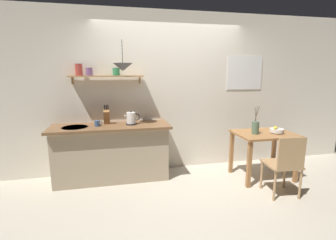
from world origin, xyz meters
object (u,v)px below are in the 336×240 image
at_px(knife_block, 107,116).
at_px(dining_table, 264,141).
at_px(coffee_mug_by_sink, 97,123).
at_px(fruit_bowl, 277,130).
at_px(dining_chair_near, 285,163).
at_px(twig_vase, 255,127).
at_px(electric_kettle, 131,118).
at_px(pendant_lamp, 123,67).

bearing_deg(knife_block, dining_table, -12.64).
bearing_deg(coffee_mug_by_sink, fruit_bowl, -9.34).
xyz_separation_m(dining_chair_near, twig_vase, (-0.10, 0.61, 0.36)).
distance_m(dining_chair_near, fruit_bowl, 0.71).
bearing_deg(fruit_bowl, dining_chair_near, -114.19).
bearing_deg(coffee_mug_by_sink, dining_chair_near, -22.50).
distance_m(dining_table, dining_chair_near, 0.65).
height_order(fruit_bowl, knife_block, knife_block).
bearing_deg(dining_chair_near, fruit_bowl, 65.81).
height_order(fruit_bowl, electric_kettle, electric_kettle).
bearing_deg(dining_table, dining_chair_near, -97.22).
distance_m(dining_table, knife_block, 2.54).
xyz_separation_m(dining_table, pendant_lamp, (-2.18, 0.35, 1.16)).
height_order(electric_kettle, knife_block, knife_block).
bearing_deg(dining_chair_near, electric_kettle, 151.86).
bearing_deg(dining_table, twig_vase, -172.53).
bearing_deg(twig_vase, knife_block, 165.81).
xyz_separation_m(twig_vase, electric_kettle, (-1.89, 0.45, 0.14)).
xyz_separation_m(knife_block, pendant_lamp, (0.27, -0.20, 0.76)).
distance_m(dining_table, coffee_mug_by_sink, 2.64).
relative_size(dining_table, twig_vase, 2.10).
bearing_deg(knife_block, pendant_lamp, -36.90).
bearing_deg(dining_chair_near, pendant_lamp, 154.93).
xyz_separation_m(twig_vase, knife_block, (-2.27, 0.57, 0.16)).
bearing_deg(twig_vase, fruit_bowl, -4.40).
relative_size(dining_table, fruit_bowl, 4.27).
distance_m(dining_chair_near, pendant_lamp, 2.65).
relative_size(fruit_bowl, twig_vase, 0.49).
distance_m(dining_table, twig_vase, 0.30).
distance_m(knife_block, pendant_lamp, 0.83).
height_order(fruit_bowl, pendant_lamp, pendant_lamp).
height_order(dining_chair_near, knife_block, knife_block).
relative_size(dining_chair_near, pendant_lamp, 1.96).
bearing_deg(dining_table, electric_kettle, 168.27).
distance_m(dining_chair_near, knife_block, 2.70).
distance_m(fruit_bowl, coffee_mug_by_sink, 2.81).
bearing_deg(fruit_bowl, knife_block, 167.13).
bearing_deg(pendant_lamp, twig_vase, -10.52).
bearing_deg(knife_block, dining_chair_near, -26.56).
xyz_separation_m(fruit_bowl, pendant_lamp, (-2.36, 0.40, 0.98)).
height_order(knife_block, coffee_mug_by_sink, knife_block).
relative_size(fruit_bowl, coffee_mug_by_sink, 1.85).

